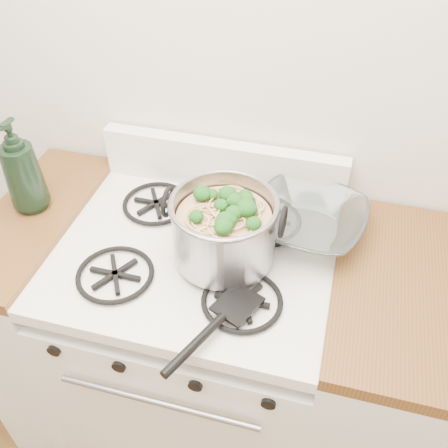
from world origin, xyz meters
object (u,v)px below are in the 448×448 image
glass_bowl (307,226)px  stock_pot (224,229)px  gas_range (200,348)px  bottle (21,167)px  spatula (237,302)px

glass_bowl → stock_pot: bearing=-143.4°
gas_range → bottle: (-0.51, 0.04, 0.63)m
spatula → glass_bowl: glass_bowl is taller
bottle → spatula: bearing=-7.2°
spatula → glass_bowl: bearing=92.2°
stock_pot → spatula: size_ratio=0.99×
gas_range → bottle: bearing=175.9°
stock_pot → bottle: (-0.60, 0.05, 0.05)m
stock_pot → bottle: bearing=175.4°
spatula → bottle: 0.72m
gas_range → stock_pot: stock_pot is taller
glass_bowl → bottle: (-0.80, -0.10, 0.12)m
glass_bowl → bottle: bearing=-172.9°
gas_range → spatula: 0.55m
gas_range → glass_bowl: bearing=25.5°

